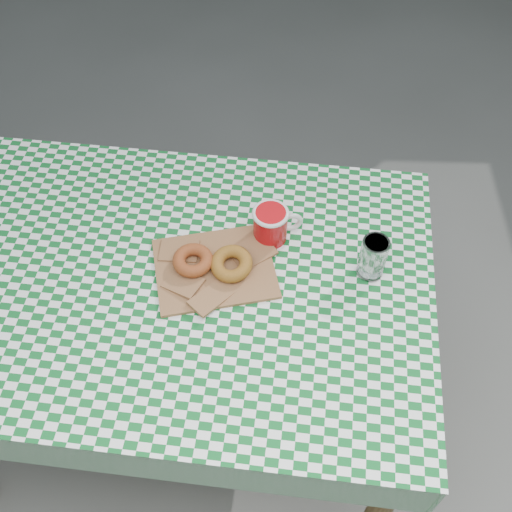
{
  "coord_description": "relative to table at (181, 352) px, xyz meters",
  "views": [
    {
      "loc": [
        0.31,
        -0.89,
        1.99
      ],
      "look_at": [
        0.28,
        0.02,
        0.79
      ],
      "focal_mm": 43.24,
      "sensor_mm": 36.0,
      "label": 1
    }
  ],
  "objects": [
    {
      "name": "bagel_front",
      "position": [
        0.06,
        0.03,
        0.41
      ],
      "size": [
        0.12,
        0.12,
        0.03
      ],
      "primitive_type": "torus",
      "rotation": [
        0.0,
        0.0,
        -0.21
      ],
      "color": "#93421E",
      "rests_on": "paper_bag"
    },
    {
      "name": "coffee_mug",
      "position": [
        0.25,
        0.14,
        0.43
      ],
      "size": [
        0.2,
        0.2,
        0.1
      ],
      "primitive_type": null,
      "rotation": [
        0.0,
        0.0,
        0.21
      ],
      "color": "#B00B10",
      "rests_on": "tablecloth"
    },
    {
      "name": "ground",
      "position": [
        -0.06,
        0.03,
        -0.38
      ],
      "size": [
        60.0,
        60.0,
        0.0
      ],
      "primitive_type": "plane",
      "color": "#575752",
      "rests_on": "ground"
    },
    {
      "name": "tablecloth",
      "position": [
        0.0,
        -0.0,
        0.38
      ],
      "size": [
        1.38,
        0.99,
        0.01
      ],
      "primitive_type": "cube",
      "rotation": [
        0.0,
        0.0,
        -0.09
      ],
      "color": "#0E5C23",
      "rests_on": "table"
    },
    {
      "name": "paper_bag",
      "position": [
        0.12,
        0.03,
        0.39
      ],
      "size": [
        0.33,
        0.29,
        0.02
      ],
      "primitive_type": "cube",
      "rotation": [
        0.0,
        0.0,
        0.22
      ],
      "color": "#9A6243",
      "rests_on": "tablecloth"
    },
    {
      "name": "drinking_glass",
      "position": [
        0.5,
        0.03,
        0.44
      ],
      "size": [
        0.08,
        0.08,
        0.12
      ],
      "primitive_type": "cylinder",
      "rotation": [
        0.0,
        0.0,
        0.23
      ],
      "color": "silver",
      "rests_on": "tablecloth"
    },
    {
      "name": "bagel_back",
      "position": [
        0.16,
        0.03,
        0.41
      ],
      "size": [
        0.14,
        0.14,
        0.03
      ],
      "primitive_type": "torus",
      "rotation": [
        0.0,
        0.0,
        -0.57
      ],
      "color": "#965B1F",
      "rests_on": "paper_bag"
    },
    {
      "name": "table",
      "position": [
        0.0,
        0.0,
        0.0
      ],
      "size": [
        1.35,
        0.97,
        0.75
      ],
      "primitive_type": "cube",
      "rotation": [
        0.0,
        0.0,
        -0.09
      ],
      "color": "brown",
      "rests_on": "ground"
    }
  ]
}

